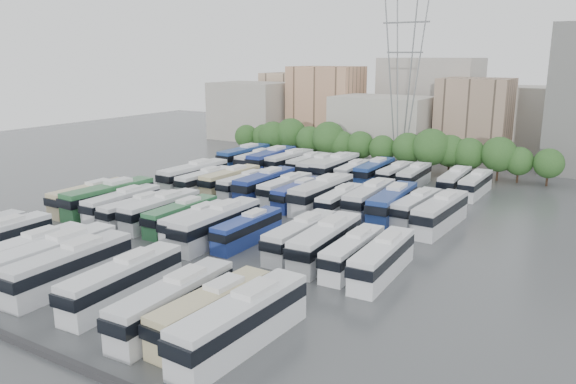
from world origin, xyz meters
The scene contains 50 objects.
ground centered at (0.00, 0.00, 0.00)m, with size 220.00×220.00×0.00m, color #424447.
tree_line centered at (-1.10, 42.06, 4.40)m, with size 63.79×8.11×8.24m.
city_buildings centered at (-7.46, 71.86, 7.87)m, with size 102.00×35.00×20.00m.
electricity_pylon centered at (2.00, 50.00, 18.66)m, with size 9.00×6.91×33.83m.
bus_r0_s4 centered at (-8.22, -23.63, 1.88)m, with size 2.78×12.21×3.82m.
bus_r0_s5 centered at (-4.82, -23.30, 2.02)m, with size 3.06×13.14×4.11m.
bus_r0_s6 centered at (-1.60, -24.08, 1.98)m, with size 3.19×12.94×4.04m.
bus_r0_s8 centered at (4.96, -23.79, 1.92)m, with size 3.34×12.56×3.90m.
bus_r0_s10 centered at (11.53, -24.72, 1.92)m, with size 3.16×12.55×3.91m.
bus_r0_s11 centered at (14.82, -24.11, 1.82)m, with size 3.11×11.93×3.71m.
bus_r0_s12 centered at (18.03, -24.69, 2.03)m, with size 3.45×13.29×4.14m.
bus_r1_s0 centered at (-21.40, -5.40, 1.88)m, with size 2.72×12.23×3.83m.
bus_r1_s1 centered at (-18.26, -4.92, 2.08)m, with size 3.61×13.62×4.23m.
bus_r1_s2 centered at (-15.07, -5.55, 1.81)m, with size 2.84×11.78×3.68m.
bus_r1_s3 centered at (-11.41, -6.29, 1.71)m, with size 2.89×11.17×3.48m.
bus_r1_s4 centered at (-8.45, -5.35, 1.86)m, with size 2.69×12.10×3.79m.
bus_r1_s5 centered at (-4.97, -5.50, 1.73)m, with size 2.56×11.29×3.53m.
bus_r1_s6 centered at (-1.82, -6.33, 1.68)m, with size 2.55×10.93×3.42m.
bus_r1_s7 centered at (1.69, -6.95, 2.06)m, with size 3.04×13.38×4.19m.
bus_r1_s8 centered at (4.95, -5.63, 1.67)m, with size 2.41×10.87×3.41m.
bus_r1_s10 centered at (11.56, -5.15, 1.85)m, with size 2.69×12.02×3.77m.
bus_r1_s11 centered at (14.85, -5.74, 1.97)m, with size 3.39×12.89×4.01m.
bus_r1_s12 centered at (18.27, -6.49, 1.72)m, with size 2.73×11.21×3.50m.
bus_r1_s13 centered at (21.57, -6.99, 1.84)m, with size 3.11×12.03×3.74m.
bus_r2_s1 centered at (-18.10, 12.04, 2.07)m, with size 3.43×13.54×4.22m.
bus_r2_s2 centered at (-15.04, 11.09, 1.74)m, with size 2.67×11.31×3.54m.
bus_r2_s3 centered at (-11.55, 12.98, 1.86)m, with size 3.07×12.15×3.79m.
bus_r2_s4 centered at (-8.25, 12.47, 1.72)m, with size 2.93×11.24×3.50m.
bus_r2_s5 centered at (-5.11, 12.90, 2.00)m, with size 2.88×12.98×4.07m.
bus_r2_s6 centered at (-1.66, 13.07, 1.76)m, with size 2.68×11.48×3.59m.
bus_r2_s7 centered at (1.67, 11.43, 1.74)m, with size 2.77×11.38×3.55m.
bus_r2_s8 centered at (4.93, 11.98, 2.08)m, with size 3.32×13.59×4.24m.
bus_r2_s9 centered at (8.15, 11.10, 1.68)m, with size 2.75×11.01×3.43m.
bus_r2_s10 centered at (11.58, 13.04, 1.99)m, with size 3.30×13.00×4.05m.
bus_r2_s11 centered at (15.04, 12.41, 2.00)m, with size 3.49×13.13×4.08m.
bus_r2_s12 centered at (18.06, 12.87, 1.78)m, with size 3.11×11.69×3.63m.
bus_r2_s13 centered at (21.68, 11.10, 1.99)m, with size 3.41×13.05×4.06m.
bus_r3_s0 centered at (-21.46, 30.31, 2.02)m, with size 3.15×13.20×4.12m.
bus_r3_s1 centered at (-18.15, 29.61, 1.76)m, with size 2.86×11.50×3.58m.
bus_r3_s2 centered at (-14.81, 29.74, 2.09)m, with size 3.57×13.69×4.26m.
bus_r3_s3 centered at (-11.68, 30.66, 1.91)m, with size 3.27×12.53×3.90m.
bus_r3_s4 centered at (-8.23, 31.17, 1.73)m, with size 2.46×11.25×3.53m.
bus_r3_s5 centered at (-4.88, 29.24, 1.87)m, with size 3.00×12.24×3.82m.
bus_r3_s6 centered at (-1.68, 29.22, 2.08)m, with size 3.06×13.54×4.24m.
bus_r3_s7 centered at (1.52, 29.24, 1.67)m, with size 2.84×10.92×3.40m.
bus_r3_s8 centered at (4.84, 30.61, 1.88)m, with size 2.88×12.26×3.83m.
bus_r3_s9 centered at (8.26, 31.18, 1.68)m, with size 2.62×10.93×3.41m.
bus_r3_s10 centered at (11.51, 30.94, 1.74)m, with size 2.83×11.39×3.55m.
bus_r3_s12 centered at (18.11, 30.39, 1.81)m, with size 2.88×11.81×3.69m.
bus_r3_s13 centered at (21.25, 30.33, 1.73)m, with size 2.61×11.24×3.52m.
Camera 1 is at (40.06, -54.36, 20.49)m, focal length 35.00 mm.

